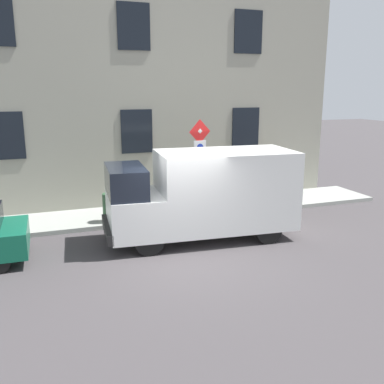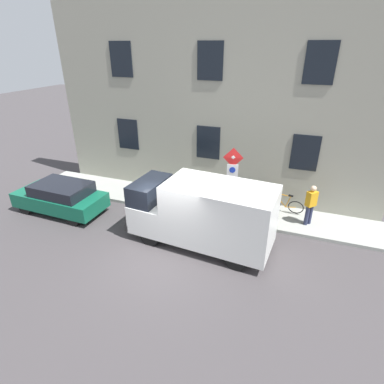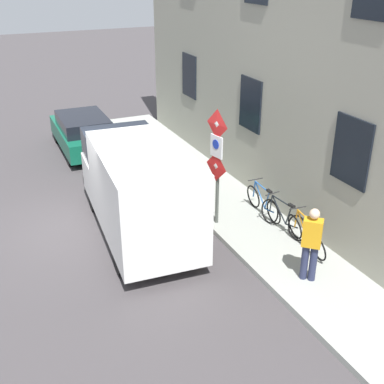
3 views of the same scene
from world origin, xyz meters
The scene contains 11 objects.
ground_plane centered at (0.00, 0.00, 0.00)m, with size 80.00×80.00×0.00m, color #403C3E.
sidewalk_slab centered at (3.97, 0.00, 0.07)m, with size 2.13×17.26×0.14m, color #999C94.
building_facade centered at (5.38, 0.00, 4.29)m, with size 0.75×15.26×8.58m.
sign_post_stacked centered at (3.10, -1.61, 2.06)m, with size 0.19×0.55×2.99m.
delivery_van centered at (1.19, -1.05, 1.33)m, with size 2.41×5.47×2.50m.
parked_hatchback centered at (1.35, 5.61, 0.73)m, with size 1.83×4.04×1.38m.
bicycle_orange centered at (4.49, -3.66, 0.51)m, with size 0.46×1.72×0.89m.
bicycle_black centered at (4.48, -2.71, 0.51)m, with size 0.46×1.71×0.89m.
bicycle_blue centered at (4.49, -1.76, 0.51)m, with size 0.46×1.71×0.89m.
pedestrian centered at (3.77, -4.71, 1.07)m, with size 0.47×0.46×1.72m.
litter_bin centered at (3.25, 1.32, 0.59)m, with size 0.44×0.44×0.90m, color #2D5133.
Camera 2 is at (-7.86, -3.95, 6.80)m, focal length 28.40 mm.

